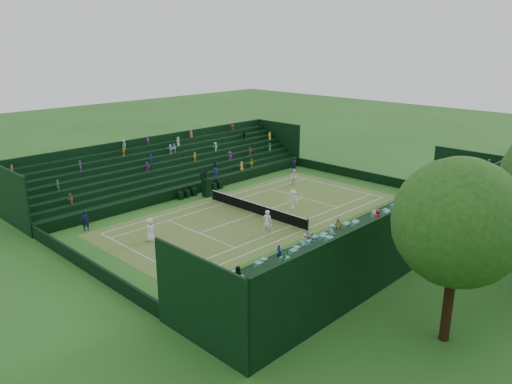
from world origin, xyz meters
TOP-DOWN VIEW (x-y plane):
  - ground at (0.00, 0.00)m, footprint 160.00×160.00m
  - court_surface at (0.00, 0.00)m, footprint 12.97×26.77m
  - perimeter_wall_north at (0.00, 15.88)m, footprint 17.17×0.20m
  - perimeter_wall_south at (0.00, -15.88)m, footprint 17.17×0.20m
  - perimeter_wall_east at (8.48, 0.00)m, footprint 0.20×31.77m
  - perimeter_wall_west at (-8.48, 0.00)m, footprint 0.20×31.77m
  - north_grandstand at (12.66, 0.00)m, footprint 6.60×32.00m
  - south_grandstand at (-12.66, 0.00)m, footprint 6.60×32.00m
  - tennis_net at (0.00, 0.00)m, footprint 11.67×0.10m
  - umpire_chair at (-6.92, 0.23)m, footprint 0.87×0.87m
  - courtside_chairs at (-8.05, 0.42)m, footprint 0.48×5.45m
  - player_near_west at (-1.44, -9.96)m, footprint 1.06×0.89m
  - player_near_east at (3.97, -2.79)m, footprint 0.87×0.77m
  - player_far_west at (-3.41, 9.17)m, footprint 0.90×0.73m
  - player_far_east at (1.39, 3.30)m, footprint 1.18×0.74m
  - line_judge_north at (-6.70, 13.06)m, footprint 0.51×0.70m
  - line_judge_south at (-6.94, -12.31)m, footprint 0.59×0.71m

SIDE VIEW (x-z plane):
  - ground at x=0.00m, z-range 0.00..0.00m
  - court_surface at x=0.00m, z-range 0.00..0.01m
  - courtside_chairs at x=-8.05m, z-range -0.13..0.91m
  - perimeter_wall_north at x=0.00m, z-range 0.00..1.00m
  - perimeter_wall_south at x=0.00m, z-range 0.00..1.00m
  - perimeter_wall_east at x=8.48m, z-range 0.00..1.00m
  - perimeter_wall_west at x=-8.48m, z-range 0.00..1.00m
  - tennis_net at x=0.00m, z-range 0.00..1.06m
  - line_judge_south at x=-6.94m, z-range 0.00..1.66m
  - player_far_west at x=-3.41m, z-range 0.00..1.73m
  - player_far_east at x=1.39m, z-range 0.00..1.76m
  - line_judge_north at x=-6.70m, z-range 0.00..1.79m
  - player_near_west at x=-1.44m, z-range 0.00..1.84m
  - player_near_east at x=3.97m, z-range 0.00..2.01m
  - umpire_chair at x=-6.92m, z-range -0.20..2.54m
  - north_grandstand at x=12.66m, z-range -0.90..4.00m
  - south_grandstand at x=-12.66m, z-range -0.90..4.00m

